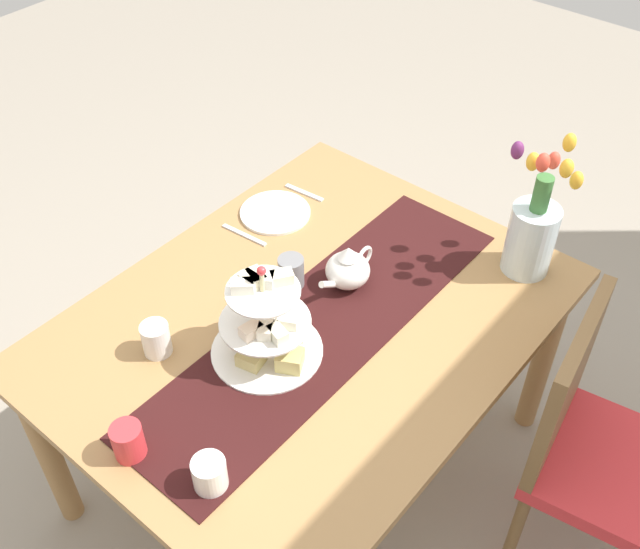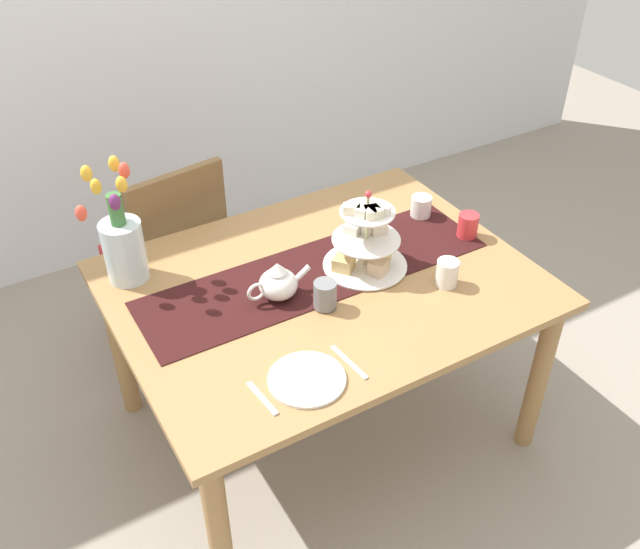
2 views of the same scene
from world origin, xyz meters
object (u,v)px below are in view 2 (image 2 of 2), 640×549
object	(u,v)px
cream_jug	(421,207)
tulip_vase	(122,243)
tiered_cake_stand	(365,243)
knife_left	(349,362)
mug_orange	(468,226)
fork_left	(262,398)
teapot	(278,283)
dining_table	(324,303)
mug_grey	(325,295)
chair_left	(171,249)
mug_white_text	(447,273)
dinner_plate_left	(307,379)

from	to	relation	value
cream_jug	tulip_vase	bearing A→B (deg)	170.46
tiered_cake_stand	knife_left	distance (m)	0.51
mug_orange	fork_left	bearing A→B (deg)	-161.14
teapot	knife_left	world-z (taller)	teapot
dining_table	fork_left	xyz separation A→B (m)	(-0.43, -0.39, 0.10)
mug_orange	mug_grey	bearing A→B (deg)	-172.26
chair_left	cream_jug	size ratio (longest dim) A/B	10.71
dining_table	mug_white_text	distance (m)	0.44
fork_left	mug_grey	size ratio (longest dim) A/B	1.58
cream_jug	dinner_plate_left	size ratio (longest dim) A/B	0.37
fork_left	mug_grey	xyz separation A→B (m)	(0.36, 0.26, 0.05)
mug_grey	mug_orange	world-z (taller)	mug_grey
dining_table	mug_grey	distance (m)	0.20
dinner_plate_left	mug_grey	distance (m)	0.34
tulip_vase	dinner_plate_left	distance (m)	0.81
knife_left	mug_grey	xyz separation A→B (m)	(0.07, 0.26, 0.05)
mug_orange	tiered_cake_stand	bearing A→B (deg)	175.23
teapot	mug_orange	distance (m)	0.79
mug_grey	mug_orange	bearing A→B (deg)	7.74
fork_left	mug_orange	xyz separation A→B (m)	(1.04, 0.36, 0.04)
tiered_cake_stand	fork_left	distance (m)	0.72
knife_left	teapot	bearing A→B (deg)	95.24
mug_grey	teapot	bearing A→B (deg)	131.25
dining_table	mug_orange	xyz separation A→B (m)	(0.61, -0.03, 0.14)
dining_table	teapot	xyz separation A→B (m)	(-0.18, 0.00, 0.16)
dinner_plate_left	mug_grey	world-z (taller)	mug_grey
chair_left	tiered_cake_stand	bearing A→B (deg)	-58.96
dining_table	fork_left	world-z (taller)	fork_left
mug_white_text	mug_orange	distance (m)	0.32
tulip_vase	mug_white_text	xyz separation A→B (m)	(0.93, -0.59, -0.10)
mug_grey	mug_white_text	world-z (taller)	mug_grey
cream_jug	knife_left	xyz separation A→B (m)	(-0.69, -0.56, -0.04)
dining_table	dinner_plate_left	size ratio (longest dim) A/B	6.17
cream_jug	mug_white_text	distance (m)	0.45
knife_left	mug_grey	distance (m)	0.28
dining_table	knife_left	bearing A→B (deg)	-110.07
chair_left	cream_jug	world-z (taller)	chair_left
dining_table	cream_jug	world-z (taller)	cream_jug
chair_left	fork_left	bearing A→B (deg)	-96.66
dinner_plate_left	cream_jug	bearing A→B (deg)	33.99
teapot	mug_grey	distance (m)	0.16
dining_table	fork_left	bearing A→B (deg)	-138.12
chair_left	tiered_cake_stand	distance (m)	0.96
teapot	dinner_plate_left	distance (m)	0.41
teapot	fork_left	world-z (taller)	teapot
tiered_cake_stand	mug_grey	xyz separation A→B (m)	(-0.24, -0.13, -0.05)
dining_table	mug_grey	world-z (taller)	mug_grey
tiered_cake_stand	fork_left	size ratio (longest dim) A/B	2.03
dining_table	mug_white_text	bearing A→B (deg)	-32.67
teapot	mug_white_text	size ratio (longest dim) A/B	2.51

